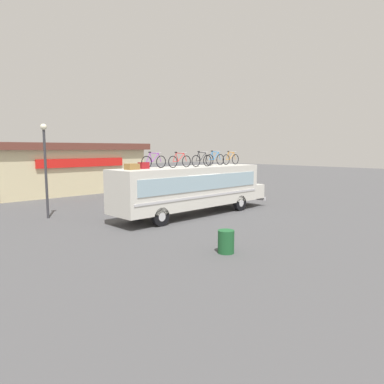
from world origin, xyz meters
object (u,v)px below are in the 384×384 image
at_px(rooftop_bicycle_1, 154,161).
at_px(rooftop_bicycle_5, 231,159).
at_px(rooftop_bicycle_4, 215,159).
at_px(bus, 192,187).
at_px(rooftop_bicycle_2, 180,161).
at_px(luggage_bag_1, 132,167).
at_px(trash_bin, 226,242).
at_px(street_lamp, 45,160).
at_px(rooftop_bicycle_3, 202,160).
at_px(luggage_bag_2, 144,166).

xyz_separation_m(rooftop_bicycle_1, rooftop_bicycle_5, (6.33, -0.12, 0.00)).
distance_m(rooftop_bicycle_1, rooftop_bicycle_4, 4.79).
bearing_deg(bus, rooftop_bicycle_2, -172.39).
xyz_separation_m(luggage_bag_1, trash_bin, (-0.27, -6.48, -2.59)).
distance_m(rooftop_bicycle_1, trash_bin, 7.42).
bearing_deg(street_lamp, rooftop_bicycle_1, -50.81).
height_order(rooftop_bicycle_3, rooftop_bicycle_4, rooftop_bicycle_4).
bearing_deg(rooftop_bicycle_3, rooftop_bicycle_4, 15.46).
bearing_deg(rooftop_bicycle_5, bus, -178.04).
height_order(rooftop_bicycle_1, rooftop_bicycle_4, rooftop_bicycle_4).
xyz_separation_m(rooftop_bicycle_1, rooftop_bicycle_3, (3.12, -0.56, 0.01)).
distance_m(rooftop_bicycle_3, rooftop_bicycle_5, 3.25).
relative_size(rooftop_bicycle_4, rooftop_bicycle_5, 1.05).
bearing_deg(luggage_bag_1, rooftop_bicycle_4, 0.49).
distance_m(bus, rooftop_bicycle_5, 3.99).
distance_m(bus, street_lamp, 8.44).
height_order(rooftop_bicycle_2, street_lamp, street_lamp).
xyz_separation_m(rooftop_bicycle_1, rooftop_bicycle_2, (1.52, -0.40, -0.00)).
distance_m(bus, rooftop_bicycle_4, 2.65).
height_order(bus, luggage_bag_2, luggage_bag_2).
relative_size(luggage_bag_2, rooftop_bicycle_1, 0.29).
bearing_deg(luggage_bag_1, rooftop_bicycle_5, 0.26).
height_order(luggage_bag_1, rooftop_bicycle_1, rooftop_bicycle_1).
bearing_deg(luggage_bag_1, rooftop_bicycle_3, -5.02).
distance_m(bus, rooftop_bicycle_2, 1.95).
bearing_deg(bus, rooftop_bicycle_1, 174.82).
bearing_deg(bus, luggage_bag_1, 178.78).
relative_size(rooftop_bicycle_1, rooftop_bicycle_3, 1.01).
xyz_separation_m(luggage_bag_2, rooftop_bicycle_3, (3.75, -0.62, 0.21)).
height_order(luggage_bag_2, street_lamp, street_lamp).
relative_size(rooftop_bicycle_2, rooftop_bicycle_5, 1.03).
bearing_deg(rooftop_bicycle_4, rooftop_bicycle_2, -174.80).
xyz_separation_m(bus, rooftop_bicycle_1, (-2.67, 0.24, 1.58)).
bearing_deg(rooftop_bicycle_5, luggage_bag_1, -179.74).
bearing_deg(luggage_bag_1, trash_bin, -92.34).
xyz_separation_m(bus, luggage_bag_1, (-4.19, 0.09, 1.35)).
bearing_deg(luggage_bag_2, street_lamp, 124.64).
distance_m(rooftop_bicycle_2, trash_bin, 7.60).
bearing_deg(luggage_bag_2, rooftop_bicycle_5, -1.45).
distance_m(bus, rooftop_bicycle_1, 3.11).
bearing_deg(rooftop_bicycle_1, rooftop_bicycle_2, -14.59).
relative_size(luggage_bag_1, street_lamp, 0.12).
bearing_deg(street_lamp, luggage_bag_1, -64.27).
bearing_deg(trash_bin, luggage_bag_2, 80.23).
xyz_separation_m(rooftop_bicycle_4, street_lamp, (-8.69, 4.89, 0.04)).
relative_size(rooftop_bicycle_2, rooftop_bicycle_3, 1.03).
xyz_separation_m(luggage_bag_1, rooftop_bicycle_3, (4.64, -0.41, 0.23)).
xyz_separation_m(luggage_bag_2, street_lamp, (-3.27, 4.73, 0.25)).
height_order(rooftop_bicycle_3, trash_bin, rooftop_bicycle_3).
height_order(rooftop_bicycle_1, rooftop_bicycle_2, rooftop_bicycle_1).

